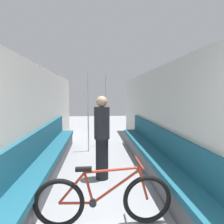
% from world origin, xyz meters
% --- Properties ---
extents(wall_left, '(0.10, 10.19, 2.27)m').
position_xyz_m(wall_left, '(-1.34, 3.50, 1.14)').
color(wall_left, beige).
rests_on(wall_left, ground).
extents(wall_right, '(0.10, 10.19, 2.27)m').
position_xyz_m(wall_right, '(1.34, 3.50, 1.14)').
color(wall_right, beige).
rests_on(wall_right, ground).
extents(bench_seat_row_left, '(0.43, 5.44, 0.96)m').
position_xyz_m(bench_seat_row_left, '(-1.11, 3.50, 0.32)').
color(bench_seat_row_left, '#4C4C51').
rests_on(bench_seat_row_left, ground).
extents(bench_seat_row_right, '(0.43, 5.44, 0.96)m').
position_xyz_m(bench_seat_row_right, '(1.11, 3.50, 0.32)').
color(bench_seat_row_right, '#4C4C51').
rests_on(bench_seat_row_right, ground).
extents(bicycle, '(1.74, 0.46, 0.81)m').
position_xyz_m(bicycle, '(-0.03, 1.94, 0.33)').
color(bicycle, black).
rests_on(bicycle, ground).
extents(grab_pole_near, '(0.08, 0.08, 2.25)m').
position_xyz_m(grab_pole_near, '(-0.33, 5.32, 1.10)').
color(grab_pole_near, gray).
rests_on(grab_pole_near, ground).
extents(grab_pole_far, '(0.08, 0.08, 2.25)m').
position_xyz_m(grab_pole_far, '(0.21, 5.94, 1.10)').
color(grab_pole_far, gray).
rests_on(grab_pole_far, ground).
extents(passenger_standing, '(0.30, 0.30, 1.63)m').
position_xyz_m(passenger_standing, '(-0.00, 3.35, 0.84)').
color(passenger_standing, black).
rests_on(passenger_standing, ground).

